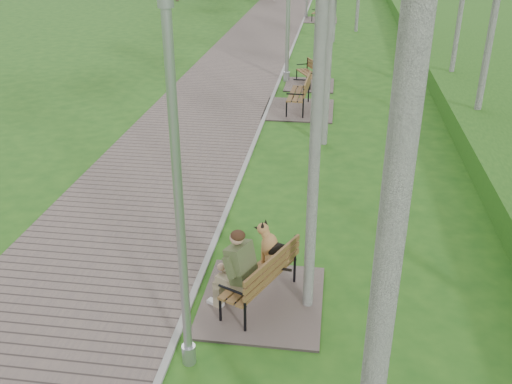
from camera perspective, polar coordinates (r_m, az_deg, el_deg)
walkway at (r=25.53m, az=-0.46°, el=14.15°), size 3.50×67.00×0.04m
kerb at (r=25.34m, az=3.58°, el=14.02°), size 0.10×67.00×0.05m
bench_main at (r=8.44m, az=-0.04°, el=-8.71°), size 1.80×2.00×1.57m
bench_second at (r=17.14m, az=4.22°, el=8.89°), size 2.02×2.24×1.24m
bench_third at (r=19.84m, az=5.28°, el=11.08°), size 1.64×1.82×1.01m
bench_far at (r=33.05m, az=6.35°, el=17.05°), size 1.88×2.09×1.15m
lamp_post_near at (r=6.52m, az=-7.65°, el=-2.26°), size 0.18×0.18×4.66m
lamp_post_second at (r=19.84m, az=3.25°, el=18.46°), size 0.22×0.22×5.71m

